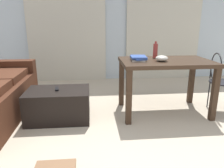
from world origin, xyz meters
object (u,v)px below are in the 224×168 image
(book_stack, at_px, (138,58))
(bottle_near, at_px, (155,51))
(tv_remote_primary, at_px, (57,89))
(craft_table, at_px, (165,68))
(wire_chair, at_px, (220,76))
(coffee_table, at_px, (59,105))
(bowl, at_px, (162,58))

(book_stack, bearing_deg, bottle_near, 34.18)
(tv_remote_primary, bearing_deg, craft_table, -6.60)
(wire_chair, distance_m, book_stack, 1.19)
(wire_chair, xyz_separation_m, bottle_near, (-0.87, 0.26, 0.34))
(coffee_table, distance_m, craft_table, 1.52)
(wire_chair, height_order, tv_remote_primary, wire_chair)
(bowl, bearing_deg, craft_table, 44.25)
(bottle_near, height_order, bowl, bottle_near)
(coffee_table, relative_size, wire_chair, 0.95)
(coffee_table, relative_size, book_stack, 2.61)
(craft_table, xyz_separation_m, book_stack, (-0.38, 0.01, 0.14))
(wire_chair, bearing_deg, bowl, -177.50)
(coffee_table, bearing_deg, bowl, 0.62)
(bottle_near, height_order, book_stack, bottle_near)
(wire_chair, distance_m, bowl, 0.91)
(tv_remote_primary, bearing_deg, bowl, -9.97)
(coffee_table, relative_size, bowl, 4.98)
(bottle_near, bearing_deg, wire_chair, -16.55)
(coffee_table, height_order, bottle_near, bottle_near)
(craft_table, xyz_separation_m, bottle_near, (-0.09, 0.21, 0.21))
(tv_remote_primary, bearing_deg, book_stack, -4.88)
(bottle_near, bearing_deg, bowl, -89.59)
(wire_chair, relative_size, bowl, 5.25)
(coffee_table, height_order, bowl, bowl)
(craft_table, height_order, bowl, bowl)
(coffee_table, distance_m, book_stack, 1.23)
(craft_table, xyz_separation_m, tv_remote_primary, (-1.46, -0.07, -0.23))
(craft_table, bearing_deg, bowl, -135.75)
(book_stack, height_order, tv_remote_primary, book_stack)
(craft_table, distance_m, bottle_near, 0.31)
(coffee_table, distance_m, tv_remote_primary, 0.21)
(craft_table, height_order, tv_remote_primary, craft_table)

